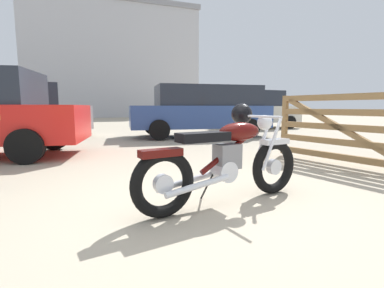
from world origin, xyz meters
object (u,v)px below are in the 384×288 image
at_px(timber_gate, 358,126).
at_px(silver_sedan_mid, 22,110).
at_px(vintage_motorcycle, 228,157).
at_px(blue_hatchback_right, 202,109).
at_px(white_estate_far, 258,109).

bearing_deg(timber_gate, silver_sedan_mid, 28.22).
distance_m(vintage_motorcycle, timber_gate, 2.93).
distance_m(blue_hatchback_right, silver_sedan_mid, 5.83).
height_order(vintage_motorcycle, silver_sedan_mid, silver_sedan_mid).
relative_size(blue_hatchback_right, white_estate_far, 1.19).
xyz_separation_m(timber_gate, silver_sedan_mid, (-6.32, 6.81, 0.21)).
bearing_deg(timber_gate, vintage_motorcycle, 92.83).
distance_m(vintage_motorcycle, white_estate_far, 11.03).
bearing_deg(vintage_motorcycle, white_estate_far, 44.25).
bearing_deg(white_estate_far, blue_hatchback_right, -151.33).
relative_size(silver_sedan_mid, white_estate_far, 1.01).
distance_m(silver_sedan_mid, white_estate_far, 9.68).
distance_m(timber_gate, white_estate_far, 8.95).
xyz_separation_m(blue_hatchback_right, white_estate_far, (3.84, 2.67, -0.02)).
bearing_deg(white_estate_far, silver_sedan_mid, -177.00).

